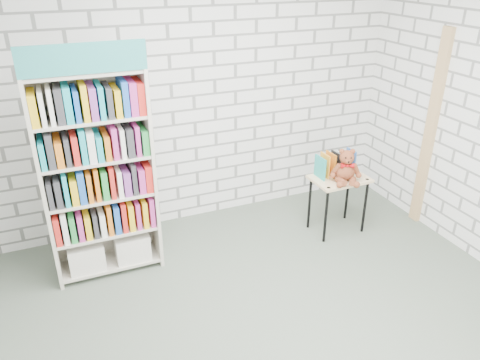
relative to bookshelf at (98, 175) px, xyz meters
name	(u,v)px	position (x,y,z in m)	size (l,w,h in m)	color
ground	(277,328)	(1.10, -1.36, -0.97)	(4.50, 4.50, 0.00)	#4F5A4C
room_shell	(286,115)	(1.10, -1.36, 0.81)	(4.52, 4.02, 2.81)	silver
bookshelf	(98,175)	(0.00, 0.00, 0.00)	(0.95, 0.37, 2.13)	beige
display_table	(339,185)	(2.36, -0.25, -0.43)	(0.59, 0.42, 0.62)	#DCB984
table_books	(336,164)	(2.36, -0.15, -0.23)	(0.41, 0.19, 0.24)	teal
teddy_bear	(346,169)	(2.36, -0.34, -0.21)	(0.32, 0.31, 0.34)	maroon
door_trim	(430,132)	(3.32, -0.41, 0.08)	(0.05, 0.12, 2.10)	tan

